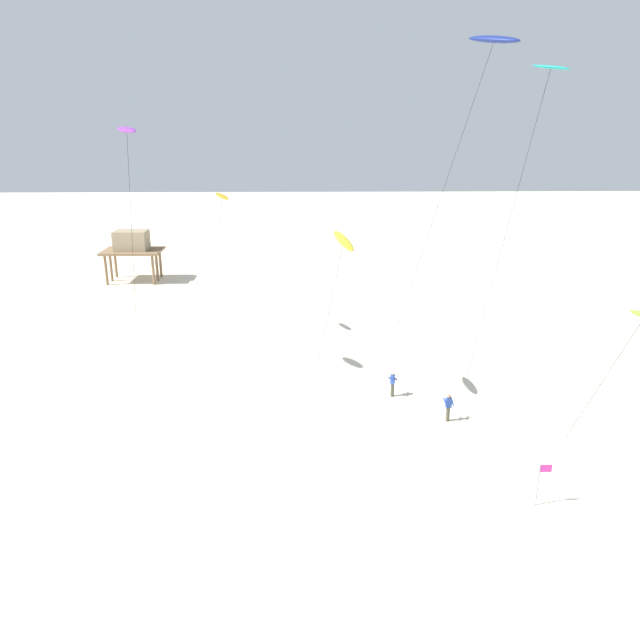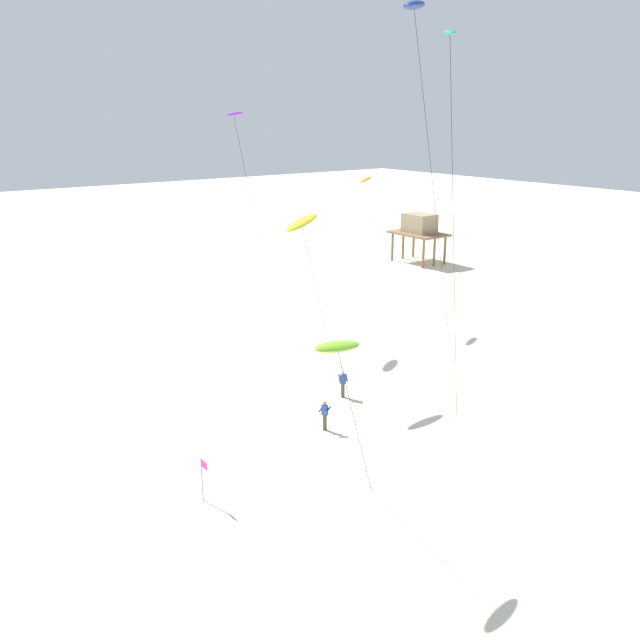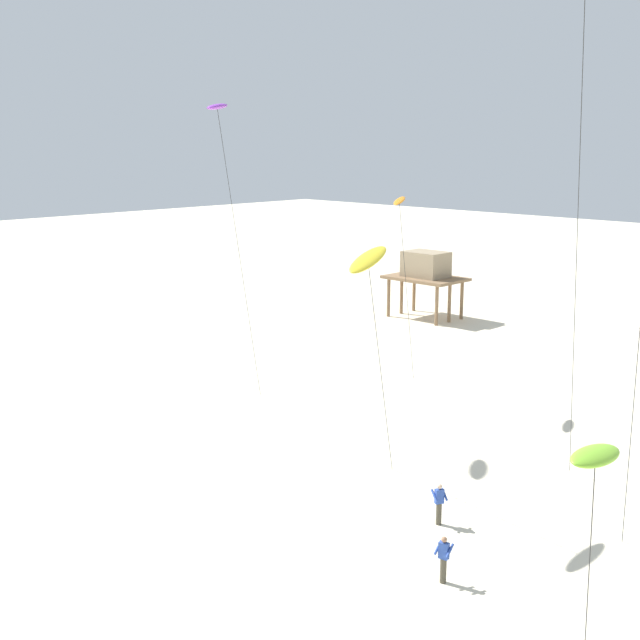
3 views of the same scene
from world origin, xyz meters
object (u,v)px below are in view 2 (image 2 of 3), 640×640
Objects in this scene: kite_orange at (366,182)px; marker_flag at (203,472)px; kite_teal at (450,46)px; kite_yellow at (302,223)px; kite_purple at (234,116)px; stilt_house at (419,227)px; kite_flyer_middle at (343,383)px; kite_lime at (338,348)px; kite_navy at (415,8)px; kite_flyer_nearest at (325,415)px.

marker_flag is (16.98, -23.50, -9.64)m from kite_orange.
kite_yellow is at bearing -179.84° from kite_teal.
kite_purple reaches higher than stilt_house.
stilt_house reaches higher than kite_flyer_middle.
kite_orange reaches higher than kite_flyer_middle.
kite_lime reaches higher than stilt_house.
kite_lime is 0.79× the size of kite_yellow.
kite_teal is at bearing 0.16° from kite_yellow.
marker_flag is (-5.26, -3.18, -6.52)m from kite_lime.
kite_navy is 20.43m from kite_flyer_middle.
kite_lime is 15.29m from kite_flyer_middle.
stilt_house is (-12.51, 18.79, -7.06)m from kite_orange.
kite_orange is 23.40m from kite_flyer_nearest.
kite_yellow is at bearing -55.84° from stilt_house.
kite_flyer_middle is at bearing -178.71° from kite_navy.
kite_navy reaches higher than stilt_house.
kite_purple is at bearing 171.73° from kite_flyer_middle.
kite_navy is at bearing 5.13° from kite_yellow.
marker_flag is at bearing -66.50° from kite_flyer_middle.
stilt_house is (-34.75, 39.10, -3.95)m from kite_lime.
kite_purple reaches higher than kite_flyer_middle.
kite_teal is at bearing 77.42° from marker_flag.
kite_orange reaches higher than marker_flag.
marker_flag is at bearing -102.58° from kite_teal.
kite_yellow is 6.40× the size of kite_flyer_nearest.
kite_flyer_middle is 0.80× the size of marker_flag.
kite_flyer_nearest is (-4.86, -2.89, -18.03)m from kite_teal.
kite_orange is at bearing 66.24° from kite_purple.
kite_teal is at bearing -7.00° from kite_purple.
kite_teal is 24.30m from kite_orange.
kite_flyer_middle is at bearing -44.60° from kite_orange.
kite_navy is at bearing -6.11° from kite_purple.
stilt_house is (-32.00, 31.04, -14.86)m from kite_teal.
kite_lime is 52.46m from stilt_house.
stilt_house is 2.98× the size of marker_flag.
kite_lime is 15.99m from kite_yellow.
kite_navy is at bearing 166.82° from kite_teal.
kite_flyer_nearest is at bearing -51.19° from kite_flyer_middle.
kite_orange is (-8.57, 12.28, 1.04)m from kite_yellow.
kite_purple is at bearing 173.00° from kite_teal.
kite_teal is at bearing -44.13° from stilt_house.
marker_flag is at bearing -55.11° from stilt_house.
kite_purple reaches higher than kite_lime.
kite_flyer_middle is (11.83, -11.67, -10.23)m from kite_orange.
stilt_house is at bearing 106.61° from kite_purple.
kite_flyer_middle is at bearing -8.27° from kite_purple.
stilt_house is at bearing 135.87° from kite_teal.
kite_orange is at bearing 145.06° from kite_navy.
kite_yellow is 14.04m from kite_teal.
kite_purple is at bearing 157.40° from kite_lime.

